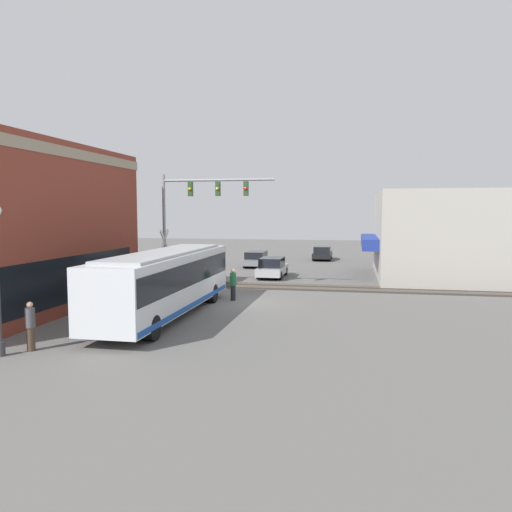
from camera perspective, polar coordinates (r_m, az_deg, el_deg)
The scene contains 11 objects.
ground_plane at distance 27.16m, azimuth -1.39°, elevation -5.36°, with size 120.00×120.00×0.00m, color #605E5B.
shop_building at distance 40.06m, azimuth 20.59°, elevation 2.29°, with size 13.62×10.93×6.37m.
city_bus at distance 23.76m, azimuth -10.24°, elevation -2.78°, with size 12.22×2.59×3.09m.
traffic_signal_gantry at distance 32.07m, azimuth -6.91°, elevation 5.90°, with size 0.42×7.34×7.30m.
crossing_signal at distance 32.31m, azimuth -10.40°, elevation 0.35°, with size 1.41×1.18×3.81m.
rail_track_near at distance 32.95m, azimuth 0.91°, elevation -3.45°, with size 2.60×60.00×0.15m.
parked_car_silver at distance 37.37m, azimuth 1.87°, elevation -1.39°, with size 4.60×1.82×1.50m.
parked_car_grey at distance 44.71m, azimuth 0.06°, elevation -0.38°, with size 4.81×1.82×1.37m.
parked_car_black at distance 51.23m, azimuth 7.60°, elevation 0.29°, with size 4.43×1.82×1.39m.
pedestrian_by_lamp at distance 19.54m, azimuth -24.38°, elevation -7.27°, with size 0.34×0.34×1.77m.
pedestrian_near_bus at distance 27.71m, azimuth -2.64°, elevation -3.25°, with size 0.34×0.34×1.78m.
Camera 1 is at (-26.05, -5.88, 4.95)m, focal length 35.00 mm.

